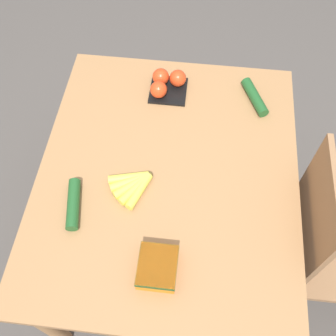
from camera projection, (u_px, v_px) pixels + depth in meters
name	position (u px, v px, depth m)	size (l,w,h in m)	color
ground_plane	(168.00, 244.00, 2.11)	(12.00, 12.00, 0.00)	#4C4742
dining_table	(168.00, 186.00, 1.56)	(1.16, 0.97, 0.75)	#9E7044
chair	(324.00, 245.00, 1.58)	(0.42, 0.40, 0.98)	#8E6642
banana_bunch	(133.00, 185.00, 1.42)	(0.16, 0.16, 0.03)	brown
tomato_pack	(166.00, 83.00, 1.65)	(0.16, 0.16, 0.08)	black
carrot_bag	(158.00, 267.00, 1.25)	(0.14, 0.12, 0.06)	orange
cucumber_near	(255.00, 97.00, 1.64)	(0.19, 0.12, 0.04)	#1E5123
cucumber_far	(73.00, 204.00, 1.38)	(0.19, 0.08, 0.04)	#1E5123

